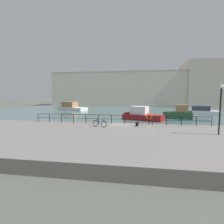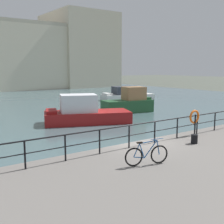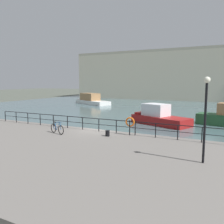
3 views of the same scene
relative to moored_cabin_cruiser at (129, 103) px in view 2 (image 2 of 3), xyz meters
The scene contains 8 objects.
ground_plane 15.38m from the moored_cabin_cruiser, 127.79° to the right, with size 240.00×240.00×0.00m, color #4C5147.
moored_cabin_cruiser is the anchor object (origin of this frame).
moored_small_launch 7.18m from the moored_cabin_cruiser, 159.87° to the right, with size 7.42×5.09×2.37m.
moored_white_yacht 11.43m from the moored_cabin_cruiser, 52.70° to the left, with size 7.70×4.19×1.89m.
quay_railing 16.11m from the moored_cabin_cruiser, 126.88° to the right, with size 20.93×0.07×1.08m.
parked_bicycle 18.91m from the moored_cabin_cruiser, 127.09° to the right, with size 1.71×0.57×0.98m.
mooring_bollard 15.93m from the moored_cabin_cruiser, 117.68° to the right, with size 0.32×0.32×0.44m, color black.
life_ring_stand 14.35m from the moored_cabin_cruiser, 114.94° to the right, with size 0.75×0.16×1.40m.
Camera 2 is at (-9.22, -10.77, 4.54)m, focal length 46.69 mm.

